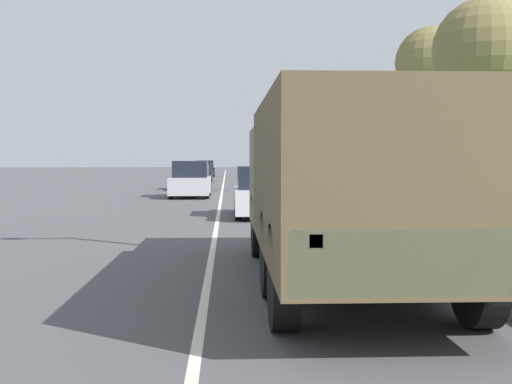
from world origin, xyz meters
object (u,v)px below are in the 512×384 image
object	(u,v)px
car_farthest_ahead	(205,169)
car_nearest_ahead	(263,194)
military_truck	(342,182)
car_third_ahead	(195,178)
car_fourth_ahead	(201,173)
car_second_ahead	(190,181)

from	to	relation	value
car_farthest_ahead	car_nearest_ahead	bearing A→B (deg)	-85.54
car_nearest_ahead	car_farthest_ahead	bearing A→B (deg)	94.46
military_truck	car_third_ahead	world-z (taller)	military_truck
car_fourth_ahead	car_farthest_ahead	size ratio (longest dim) A/B	0.92
military_truck	car_second_ahead	bearing A→B (deg)	99.20
car_fourth_ahead	car_second_ahead	bearing A→B (deg)	-89.11
car_nearest_ahead	car_farthest_ahead	xyz separation A→B (m)	(-3.47, 44.46, 0.00)
car_nearest_ahead	car_second_ahead	size ratio (longest dim) A/B	1.04
car_nearest_ahead	car_second_ahead	distance (m)	10.57
military_truck	car_second_ahead	xyz separation A→B (m)	(-3.48, 21.48, -0.77)
car_nearest_ahead	car_fourth_ahead	world-z (taller)	car_nearest_ahead
car_nearest_ahead	car_fourth_ahead	size ratio (longest dim) A/B	0.98
car_nearest_ahead	car_second_ahead	bearing A→B (deg)	106.18
car_fourth_ahead	car_third_ahead	bearing A→B (deg)	-89.43
military_truck	car_second_ahead	distance (m)	21.77
car_farthest_ahead	car_fourth_ahead	bearing A→B (deg)	-89.16
car_third_ahead	car_fourth_ahead	bearing A→B (deg)	90.57
military_truck	car_farthest_ahead	xyz separation A→B (m)	(-4.00, 55.78, -0.82)
military_truck	car_nearest_ahead	bearing A→B (deg)	92.70
car_nearest_ahead	car_farthest_ahead	distance (m)	44.59
car_second_ahead	car_fourth_ahead	size ratio (longest dim) A/B	0.94
car_nearest_ahead	car_third_ahead	xyz separation A→B (m)	(-3.14, 17.60, -0.05)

